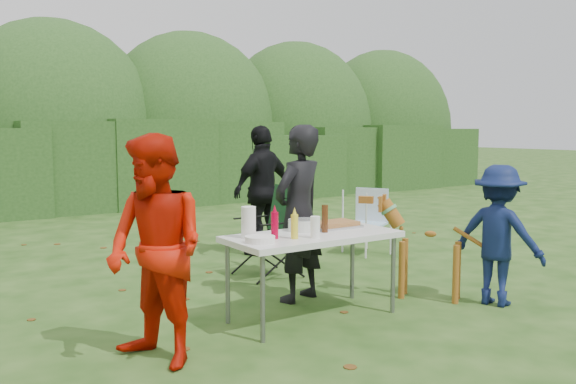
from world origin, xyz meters
TOP-DOWN VIEW (x-y plane):
  - ground at (0.00, 0.00)m, footprint 80.00×80.00m
  - hedge_row at (0.00, 8.00)m, footprint 22.00×1.40m
  - shrub_backdrop at (0.00, 9.60)m, footprint 20.00×2.60m
  - folding_table at (-0.17, -0.08)m, footprint 1.50×0.70m
  - person_cook at (0.04, 0.45)m, footprint 0.70×0.57m
  - person_red_jacket at (-1.68, -0.31)m, footprint 0.82×0.93m
  - person_black_puffy at (0.89, 2.46)m, footprint 1.05×0.64m
  - child at (1.50, -0.70)m, footprint 0.71×0.95m
  - dog at (1.12, -0.22)m, footprint 0.92×1.06m
  - camping_chair at (0.30, 1.41)m, footprint 0.65×0.65m
  - lawn_chair at (2.03, 1.73)m, footprint 0.69×0.69m
  - food_tray at (0.18, 0.08)m, footprint 0.45×0.30m
  - focaccia_bread at (0.18, 0.08)m, footprint 0.40×0.26m
  - mustard_bottle at (-0.44, -0.18)m, footprint 0.06×0.06m
  - ketchup_bottle at (-0.57, -0.09)m, footprint 0.06×0.06m
  - beer_bottle at (-0.05, -0.08)m, footprint 0.06×0.06m
  - paper_towel_roll at (-0.73, 0.06)m, footprint 0.12×0.12m
  - cup_stack at (-0.28, -0.25)m, footprint 0.08×0.08m
  - pasta_bowl at (-0.15, 0.10)m, footprint 0.26×0.26m
  - plate_stack at (-0.76, -0.16)m, footprint 0.24×0.24m

SIDE VIEW (x-z plane):
  - ground at x=0.00m, z-range 0.00..0.00m
  - lawn_chair at x=2.03m, z-range 0.00..0.85m
  - dog at x=1.12m, z-range 0.00..0.96m
  - camping_chair at x=0.30m, z-range 0.00..1.01m
  - child at x=1.50m, z-range 0.00..1.31m
  - folding_table at x=-0.17m, z-range 0.32..1.06m
  - food_tray at x=0.18m, z-range 0.74..0.76m
  - plate_stack at x=-0.76m, z-range 0.74..0.79m
  - focaccia_bread at x=0.18m, z-range 0.76..0.80m
  - pasta_bowl at x=-0.15m, z-range 0.74..0.84m
  - person_red_jacket at x=-1.68m, z-range 0.00..1.61m
  - cup_stack at x=-0.28m, z-range 0.74..0.92m
  - person_cook at x=0.04m, z-range 0.00..1.67m
  - person_black_puffy at x=0.89m, z-range 0.00..1.68m
  - mustard_bottle at x=-0.44m, z-range 0.74..0.94m
  - hedge_row at x=0.00m, z-range 0.00..1.70m
  - ketchup_bottle at x=-0.57m, z-range 0.74..0.96m
  - beer_bottle at x=-0.05m, z-range 0.74..0.98m
  - paper_towel_roll at x=-0.73m, z-range 0.74..1.00m
  - shrub_backdrop at x=0.00m, z-range 0.00..3.20m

